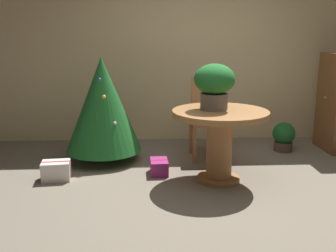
{
  "coord_description": "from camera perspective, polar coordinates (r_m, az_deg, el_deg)",
  "views": [
    {
      "loc": [
        -0.71,
        -3.57,
        1.55
      ],
      "look_at": [
        -0.51,
        0.16,
        0.67
      ],
      "focal_mm": 41.97,
      "sensor_mm": 36.0,
      "label": 1
    }
  ],
  "objects": [
    {
      "name": "gift_box_cream",
      "position": [
        4.46,
        -15.95,
        -6.25
      ],
      "size": [
        0.32,
        0.25,
        0.21
      ],
      "color": "silver",
      "rests_on": "ground_plane"
    },
    {
      "name": "holiday_tree",
      "position": [
        4.85,
        -9.46,
        3.09
      ],
      "size": [
        0.93,
        0.93,
        1.28
      ],
      "color": "brown",
      "rests_on": "ground_plane"
    },
    {
      "name": "potted_plant",
      "position": [
        5.52,
        16.44,
        -1.43
      ],
      "size": [
        0.3,
        0.3,
        0.39
      ],
      "color": "#4C382D",
      "rests_on": "ground_plane"
    },
    {
      "name": "back_wall_panel",
      "position": [
        5.82,
        4.06,
        10.76
      ],
      "size": [
        6.0,
        0.1,
        2.6
      ],
      "primitive_type": "cube",
      "color": "beige",
      "rests_on": "ground_plane"
    },
    {
      "name": "round_dining_table",
      "position": [
        4.18,
        7.53,
        -0.94
      ],
      "size": [
        1.01,
        1.01,
        0.77
      ],
      "color": "#9E6B3D",
      "rests_on": "ground_plane"
    },
    {
      "name": "ground_plane",
      "position": [
        3.96,
        7.69,
        -9.96
      ],
      "size": [
        6.6,
        6.6,
        0.0
      ],
      "primitive_type": "plane",
      "color": "#756B5B"
    },
    {
      "name": "flower_vase",
      "position": [
        4.14,
        6.76,
        6.17
      ],
      "size": [
        0.43,
        0.43,
        0.48
      ],
      "color": "#665B51",
      "rests_on": "round_dining_table"
    },
    {
      "name": "wooden_chair_far",
      "position": [
        5.03,
        5.73,
        1.82
      ],
      "size": [
        0.43,
        0.46,
        1.01
      ],
      "color": "#9E6B3D",
      "rests_on": "ground_plane"
    },
    {
      "name": "gift_box_purple",
      "position": [
        4.47,
        -1.3,
        -5.95
      ],
      "size": [
        0.2,
        0.29,
        0.16
      ],
      "color": "#9E287A",
      "rests_on": "ground_plane"
    }
  ]
}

